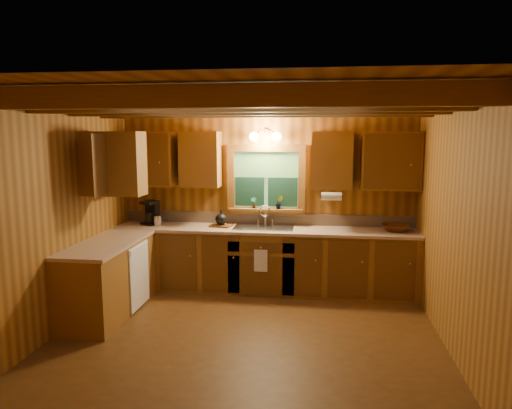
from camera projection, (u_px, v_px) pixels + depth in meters
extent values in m
plane|color=#533314|center=(246.00, 337.00, 5.19)|extent=(4.20, 4.20, 0.00)
plane|color=brown|center=(245.00, 94.00, 4.81)|extent=(4.20, 4.20, 0.00)
plane|color=brown|center=(266.00, 197.00, 6.86)|extent=(4.20, 0.00, 4.20)
plane|color=brown|center=(201.00, 272.00, 3.14)|extent=(4.20, 0.00, 4.20)
plane|color=brown|center=(59.00, 216.00, 5.28)|extent=(0.00, 3.80, 3.80)
plane|color=brown|center=(454.00, 226.00, 4.72)|extent=(0.00, 3.80, 3.80)
cube|color=brown|center=(221.00, 96.00, 3.65)|extent=(4.20, 0.14, 0.18)
cube|color=brown|center=(239.00, 103.00, 4.43)|extent=(4.20, 0.14, 0.18)
cube|color=brown|center=(251.00, 107.00, 5.21)|extent=(4.20, 0.14, 0.18)
cube|color=brown|center=(260.00, 111.00, 6.00)|extent=(4.20, 0.14, 0.18)
cube|color=brown|center=(264.00, 261.00, 6.69)|extent=(4.20, 0.62, 0.86)
cube|color=brown|center=(108.00, 279.00, 5.84)|extent=(0.62, 1.60, 0.86)
cube|color=tan|center=(264.00, 229.00, 6.62)|extent=(4.20, 0.66, 0.04)
cube|color=tan|center=(107.00, 244.00, 5.77)|extent=(0.64, 1.60, 0.04)
cube|color=tan|center=(266.00, 219.00, 6.89)|extent=(4.20, 0.02, 0.16)
cube|color=white|center=(139.00, 276.00, 5.99)|extent=(0.02, 0.60, 0.80)
cube|color=brown|center=(148.00, 159.00, 6.84)|extent=(0.78, 0.34, 0.78)
cube|color=brown|center=(201.00, 159.00, 6.74)|extent=(0.55, 0.34, 0.78)
cube|color=brown|center=(332.00, 160.00, 6.49)|extent=(0.55, 0.34, 0.78)
cube|color=brown|center=(391.00, 161.00, 6.39)|extent=(0.78, 0.34, 0.78)
cube|color=brown|center=(99.00, 163.00, 5.84)|extent=(0.34, 1.10, 0.78)
cube|color=brown|center=(266.00, 148.00, 6.72)|extent=(1.12, 0.08, 0.10)
cube|color=brown|center=(266.00, 211.00, 6.85)|extent=(1.12, 0.08, 0.10)
cube|color=brown|center=(231.00, 179.00, 6.85)|extent=(0.10, 0.08, 0.80)
cube|color=brown|center=(302.00, 180.00, 6.72)|extent=(0.10, 0.08, 0.80)
cube|color=#407531|center=(266.00, 179.00, 6.82)|extent=(0.92, 0.01, 0.80)
cube|color=#113226|center=(250.00, 192.00, 6.85)|extent=(0.42, 0.02, 0.42)
cube|color=#113226|center=(283.00, 192.00, 6.79)|extent=(0.42, 0.02, 0.42)
cylinder|color=black|center=(266.00, 178.00, 6.79)|extent=(0.92, 0.01, 0.01)
cube|color=brown|center=(266.00, 210.00, 6.81)|extent=(1.06, 0.14, 0.04)
cylinder|color=black|center=(266.00, 132.00, 6.68)|extent=(0.08, 0.03, 0.08)
cylinder|color=black|center=(259.00, 132.00, 6.64)|extent=(0.09, 0.17, 0.08)
cylinder|color=black|center=(273.00, 132.00, 6.61)|extent=(0.09, 0.17, 0.08)
sphere|color=#FFE0A5|center=(254.00, 137.00, 6.60)|extent=(0.13, 0.13, 0.13)
sphere|color=#FFE0A5|center=(277.00, 137.00, 6.55)|extent=(0.13, 0.13, 0.13)
cylinder|color=white|center=(331.00, 196.00, 6.37)|extent=(0.27, 0.11, 0.11)
cube|color=white|center=(261.00, 261.00, 6.35)|extent=(0.18, 0.01, 0.30)
cube|color=silver|center=(264.00, 228.00, 6.63)|extent=(0.82, 0.48, 0.02)
cube|color=#262628|center=(250.00, 232.00, 6.66)|extent=(0.34, 0.40, 0.14)
cube|color=#262628|center=(277.00, 233.00, 6.61)|extent=(0.34, 0.40, 0.14)
cylinder|color=silver|center=(265.00, 218.00, 6.79)|extent=(0.04, 0.04, 0.22)
torus|color=silver|center=(265.00, 211.00, 6.71)|extent=(0.16, 0.02, 0.16)
cube|color=black|center=(151.00, 223.00, 6.88)|extent=(0.19, 0.24, 0.03)
cube|color=black|center=(152.00, 211.00, 6.93)|extent=(0.19, 0.09, 0.32)
cube|color=black|center=(150.00, 202.00, 6.81)|extent=(0.19, 0.22, 0.04)
cylinder|color=black|center=(150.00, 217.00, 6.84)|extent=(0.12, 0.12, 0.14)
cylinder|color=silver|center=(158.00, 221.00, 6.78)|extent=(0.12, 0.12, 0.14)
cylinder|color=black|center=(156.00, 210.00, 6.75)|extent=(0.03, 0.04, 0.21)
cylinder|color=black|center=(157.00, 210.00, 6.76)|extent=(0.01, 0.01, 0.21)
cylinder|color=black|center=(158.00, 210.00, 6.76)|extent=(0.03, 0.04, 0.21)
cylinder|color=black|center=(159.00, 210.00, 6.77)|extent=(0.04, 0.06, 0.21)
cube|color=#583412|center=(221.00, 226.00, 6.72)|extent=(0.33, 0.26, 0.03)
sphere|color=black|center=(221.00, 219.00, 6.71)|extent=(0.16, 0.16, 0.16)
cylinder|color=black|center=(221.00, 212.00, 6.69)|extent=(0.03, 0.03, 0.04)
imported|color=#48230C|center=(396.00, 228.00, 6.40)|extent=(0.43, 0.43, 0.09)
imported|color=#583412|center=(254.00, 203.00, 6.81)|extent=(0.08, 0.06, 0.16)
imported|color=#583412|center=(279.00, 202.00, 6.75)|extent=(0.12, 0.10, 0.19)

